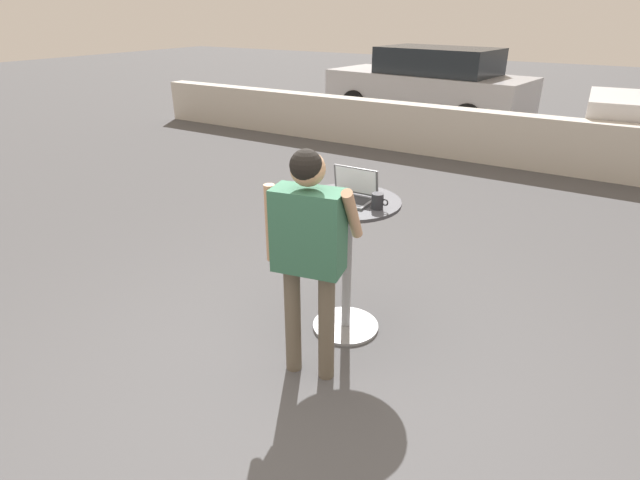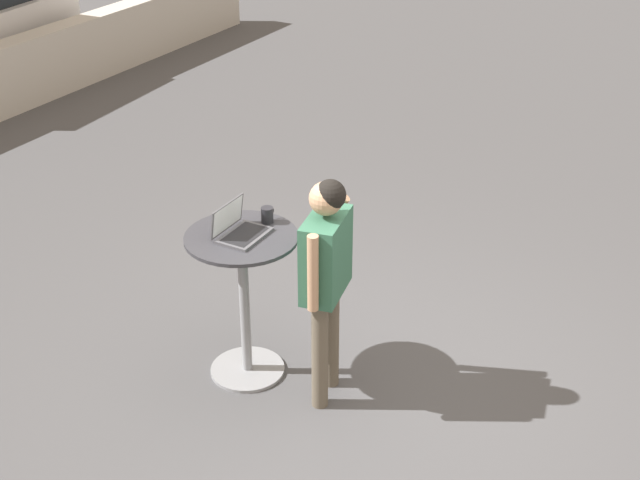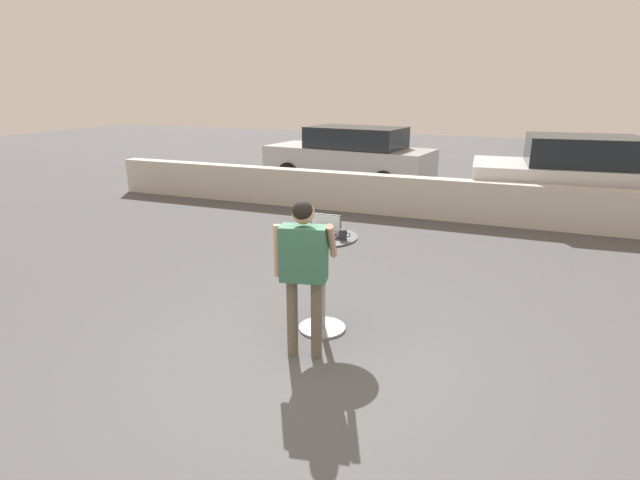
{
  "view_description": "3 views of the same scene",
  "coord_description": "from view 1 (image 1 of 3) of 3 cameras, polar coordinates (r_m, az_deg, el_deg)",
  "views": [
    {
      "loc": [
        1.44,
        -2.16,
        2.33
      ],
      "look_at": [
        -0.14,
        0.41,
        0.93
      ],
      "focal_mm": 28.0,
      "sensor_mm": 36.0,
      "label": 1
    },
    {
      "loc": [
        -4.34,
        -2.15,
        3.84
      ],
      "look_at": [
        -0.04,
        0.27,
        1.15
      ],
      "focal_mm": 50.0,
      "sensor_mm": 36.0,
      "label": 2
    },
    {
      "loc": [
        1.71,
        -3.91,
        2.6
      ],
      "look_at": [
        -0.01,
        0.4,
        1.17
      ],
      "focal_mm": 28.0,
      "sensor_mm": 36.0,
      "label": 3
    }
  ],
  "objects": [
    {
      "name": "pavement_kerb",
      "position": [
        8.75,
        21.71,
        10.5
      ],
      "size": [
        15.23,
        0.35,
        0.83
      ],
      "color": "beige",
      "rests_on": "ground_plane"
    },
    {
      "name": "cafe_table",
      "position": [
        3.74,
        3.15,
        -1.13
      ],
      "size": [
        0.75,
        0.75,
        1.09
      ],
      "color": "gray",
      "rests_on": "ground_plane"
    },
    {
      "name": "coffee_mug",
      "position": [
        3.42,
        6.6,
        4.43
      ],
      "size": [
        0.12,
        0.08,
        0.11
      ],
      "color": "#232328",
      "rests_on": "cafe_table"
    },
    {
      "name": "standing_person",
      "position": [
        3.1,
        -1.34,
        -0.06
      ],
      "size": [
        0.59,
        0.43,
        1.61
      ],
      "color": "brown",
      "rests_on": "ground_plane"
    },
    {
      "name": "parked_car_near_street",
      "position": [
        12.05,
        12.38,
        17.06
      ],
      "size": [
        4.73,
        2.3,
        1.58
      ],
      "color": "#9E9EA3",
      "rests_on": "ground_plane"
    },
    {
      "name": "laptop",
      "position": [
        3.58,
        3.44,
        5.34
      ],
      "size": [
        0.35,
        0.27,
        0.22
      ],
      "color": "#515156",
      "rests_on": "cafe_table"
    },
    {
      "name": "ground_plane",
      "position": [
        3.49,
        -1.6,
        -17.01
      ],
      "size": [
        50.0,
        50.0,
        0.0
      ],
      "primitive_type": "plane",
      "color": "#4C4C4F"
    }
  ]
}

